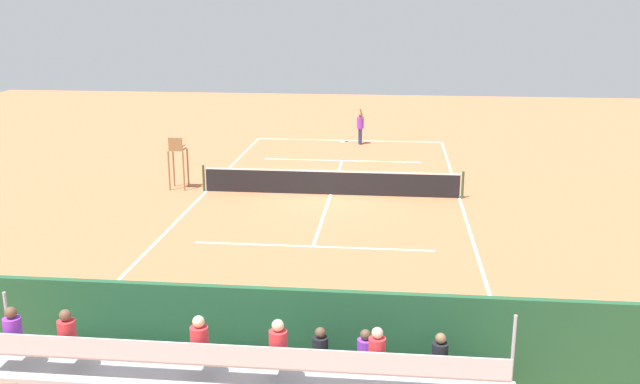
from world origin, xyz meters
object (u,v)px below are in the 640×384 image
at_px(tennis_net, 331,182).
at_px(tennis_ball_near, 404,159).
at_px(bleacher_stand, 255,372).
at_px(umpire_chair, 177,157).
at_px(tennis_ball_far, 334,155).
at_px(courtside_bench, 365,342).
at_px(tennis_player, 360,125).
at_px(tennis_racket, 343,142).
at_px(equipment_bag, 265,356).

xyz_separation_m(tennis_net, tennis_ball_near, (-2.94, -6.50, -0.47)).
height_order(tennis_net, bleacher_stand, bleacher_stand).
height_order(bleacher_stand, tennis_ball_near, bleacher_stand).
height_order(umpire_chair, tennis_ball_far, umpire_chair).
height_order(courtside_bench, tennis_ball_far, courtside_bench).
xyz_separation_m(courtside_bench, tennis_ball_far, (2.41, -20.39, -0.53)).
distance_m(tennis_player, tennis_ball_far, 3.31).
height_order(tennis_net, tennis_racket, tennis_net).
bearing_deg(tennis_net, tennis_ball_far, -86.05).
height_order(tennis_player, tennis_ball_far, tennis_player).
bearing_deg(courtside_bench, tennis_net, -81.77).
bearing_deg(tennis_player, umpire_chair, 55.12).
bearing_deg(tennis_net, tennis_player, -93.71).
distance_m(tennis_net, courtside_bench, 13.41).
relative_size(bleacher_stand, umpire_chair, 4.23).
bearing_deg(tennis_ball_far, courtside_bench, 96.75).
relative_size(umpire_chair, tennis_player, 1.11).
xyz_separation_m(tennis_player, tennis_ball_near, (-2.29, 3.55, -0.98)).
height_order(bleacher_stand, tennis_player, bleacher_stand).
relative_size(tennis_net, courtside_bench, 5.72).
xyz_separation_m(tennis_net, umpire_chair, (6.20, -0.23, 0.81)).
distance_m(courtside_bench, tennis_player, 23.37).
distance_m(equipment_bag, tennis_ball_near, 20.15).
height_order(bleacher_stand, equipment_bag, bleacher_stand).
height_order(tennis_player, tennis_racket, tennis_player).
distance_m(umpire_chair, courtside_bench, 15.77).
height_order(bleacher_stand, umpire_chair, bleacher_stand).
distance_m(tennis_net, bleacher_stand, 15.38).
relative_size(umpire_chair, tennis_ball_near, 32.42).
height_order(tennis_ball_near, tennis_ball_far, same).
bearing_deg(tennis_ball_far, tennis_racket, -93.67).
distance_m(tennis_net, tennis_player, 10.09).
bearing_deg(equipment_bag, umpire_chair, -66.15).
height_order(tennis_net, courtside_bench, tennis_net).
bearing_deg(courtside_bench, bleacher_stand, 48.06).
distance_m(bleacher_stand, equipment_bag, 2.13).
height_order(tennis_net, umpire_chair, umpire_chair).
distance_m(umpire_chair, tennis_ball_far, 9.04).
height_order(courtside_bench, equipment_bag, courtside_bench).
relative_size(tennis_ball_near, tennis_ball_far, 1.00).
height_order(equipment_bag, tennis_player, tennis_player).
xyz_separation_m(tennis_player, tennis_racket, (0.93, -0.37, -1.00)).
height_order(umpire_chair, tennis_player, umpire_chair).
xyz_separation_m(umpire_chair, tennis_racket, (-5.92, -10.19, -1.30)).
relative_size(equipment_bag, tennis_ball_far, 13.64).
distance_m(tennis_net, umpire_chair, 6.26).
xyz_separation_m(tennis_racket, tennis_ball_near, (-3.22, 3.92, 0.02)).
height_order(bleacher_stand, tennis_ball_far, bleacher_stand).
xyz_separation_m(courtside_bench, tennis_racket, (2.20, -23.69, -0.54)).
xyz_separation_m(equipment_bag, tennis_racket, (0.10, -23.82, -0.16)).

